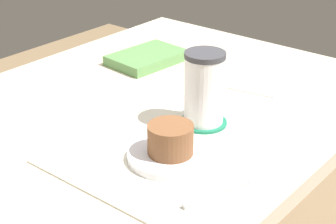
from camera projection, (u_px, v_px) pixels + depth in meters
dining_table at (100, 166)px, 1.09m from camera, size 1.30×0.77×0.74m
placemat at (185, 142)px, 1.02m from camera, size 0.45×0.33×0.00m
pastry_plate at (171, 156)px, 0.96m from camera, size 0.15×0.15×0.01m
pastry at (171, 139)px, 0.94m from camera, size 0.08×0.08×0.05m
coffee_coaster at (203, 122)px, 1.08m from camera, size 0.09×0.09×0.00m
coffee_mug at (205, 87)px, 1.05m from camera, size 0.11×0.08×0.14m
teaspoon at (217, 192)px, 0.86m from camera, size 0.13×0.04×0.01m
paper_napkin at (253, 79)px, 1.28m from camera, size 0.17×0.17×0.00m
small_book at (147, 58)px, 1.38m from camera, size 0.19×0.14×0.02m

